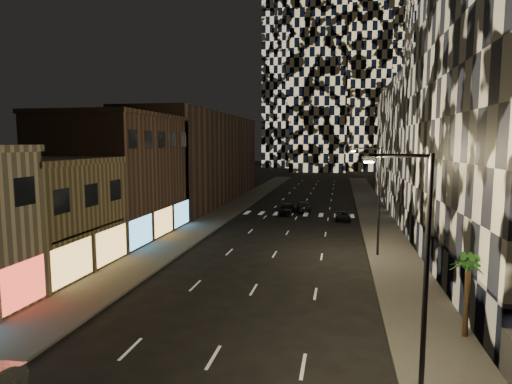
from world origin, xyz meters
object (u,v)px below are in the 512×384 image
at_px(streetlight_far, 376,193).
at_px(car_dark_rightlane, 343,216).
at_px(palm_tree, 468,268).
at_px(car_dark_midlane, 287,209).
at_px(streetlight_near, 420,256).
at_px(car_dark_oncoming, 304,206).

bearing_deg(streetlight_far, car_dark_rightlane, 98.74).
xyz_separation_m(streetlight_far, palm_tree, (3.15, -14.88, -1.80)).
xyz_separation_m(car_dark_midlane, car_dark_rightlane, (7.34, -3.24, -0.22)).
relative_size(streetlight_near, car_dark_rightlane, 2.32).
relative_size(streetlight_far, palm_tree, 2.19).
height_order(car_dark_midlane, palm_tree, palm_tree).
bearing_deg(car_dark_rightlane, palm_tree, -80.51).
xyz_separation_m(streetlight_near, car_dark_rightlane, (-2.54, 36.51, -4.81)).
xyz_separation_m(streetlight_near, car_dark_midlane, (-9.87, 39.75, -4.60)).
height_order(streetlight_near, car_dark_midlane, streetlight_near).
bearing_deg(palm_tree, car_dark_oncoming, 106.38).
distance_m(streetlight_far, car_dark_rightlane, 17.38).
bearing_deg(car_dark_midlane, streetlight_far, -59.79).
relative_size(streetlight_far, car_dark_rightlane, 2.32).
bearing_deg(streetlight_far, streetlight_near, -90.00).
bearing_deg(palm_tree, car_dark_rightlane, 100.26).
bearing_deg(car_dark_midlane, streetlight_near, -72.41).
height_order(streetlight_far, palm_tree, streetlight_far).
bearing_deg(car_dark_rightlane, streetlight_far, -82.03).
xyz_separation_m(car_dark_oncoming, car_dark_rightlane, (5.32, -6.03, -0.15)).
bearing_deg(palm_tree, streetlight_far, 101.93).
bearing_deg(car_dark_rightlane, streetlight_near, -86.79).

